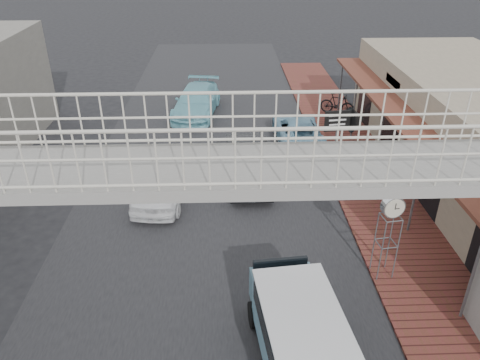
{
  "coord_description": "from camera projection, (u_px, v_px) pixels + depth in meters",
  "views": [
    {
      "loc": [
        0.71,
        -11.97,
        9.25
      ],
      "look_at": [
        1.19,
        1.65,
        1.8
      ],
      "focal_mm": 35.0,
      "sensor_mm": 36.0,
      "label": 1
    }
  ],
  "objects": [
    {
      "name": "ground",
      "position": [
        205.0,
        255.0,
        14.91
      ],
      "size": [
        120.0,
        120.0,
        0.0
      ],
      "primitive_type": "plane",
      "color": "black",
      "rests_on": "ground"
    },
    {
      "name": "road_strip",
      "position": [
        205.0,
        255.0,
        14.91
      ],
      "size": [
        10.0,
        60.0,
        0.01
      ],
      "primitive_type": "cube",
      "color": "black",
      "rests_on": "ground"
    },
    {
      "name": "sidewalk",
      "position": [
        379.0,
        201.0,
        17.72
      ],
      "size": [
        3.0,
        40.0,
        0.1
      ],
      "primitive_type": "cube",
      "color": "brown",
      "rests_on": "ground"
    },
    {
      "name": "footbridge",
      "position": [
        193.0,
        252.0,
        9.88
      ],
      "size": [
        16.4,
        2.4,
        6.34
      ],
      "color": "gray",
      "rests_on": "ground"
    },
    {
      "name": "white_hatchback",
      "position": [
        163.0,
        179.0,
        17.76
      ],
      "size": [
        2.22,
        4.57,
        1.5
      ],
      "primitive_type": "imported",
      "rotation": [
        0.0,
        0.0,
        -0.1
      ],
      "color": "white",
      "rests_on": "ground"
    },
    {
      "name": "dark_sedan",
      "position": [
        248.0,
        163.0,
        18.97
      ],
      "size": [
        1.74,
        4.71,
        1.54
      ],
      "primitive_type": "imported",
      "rotation": [
        0.0,
        0.0,
        0.03
      ],
      "color": "black",
      "rests_on": "ground"
    },
    {
      "name": "angkot_curb",
      "position": [
        298.0,
        130.0,
        22.29
      ],
      "size": [
        2.15,
        4.57,
        1.26
      ],
      "primitive_type": "imported",
      "rotation": [
        0.0,
        0.0,
        3.15
      ],
      "color": "#6CA0BB",
      "rests_on": "ground"
    },
    {
      "name": "angkot_far",
      "position": [
        197.0,
        101.0,
        25.63
      ],
      "size": [
        2.81,
        5.44,
        1.51
      ],
      "primitive_type": "imported",
      "rotation": [
        0.0,
        0.0,
        -0.14
      ],
      "color": "#78C2D1",
      "rests_on": "ground"
    },
    {
      "name": "angkot_van",
      "position": [
        299.0,
        329.0,
        10.59
      ],
      "size": [
        2.15,
        4.05,
        1.91
      ],
      "rotation": [
        0.0,
        0.0,
        0.11
      ],
      "color": "black",
      "rests_on": "ground"
    },
    {
      "name": "motorcycle_near",
      "position": [
        389.0,
        173.0,
        18.68
      ],
      "size": [
        1.79,
        0.95,
        0.89
      ],
      "primitive_type": "imported",
      "rotation": [
        0.0,
        0.0,
        1.79
      ],
      "color": "black",
      "rests_on": "sidewalk"
    },
    {
      "name": "motorcycle_far",
      "position": [
        337.0,
        104.0,
        25.46
      ],
      "size": [
        1.93,
        1.39,
        1.15
      ],
      "primitive_type": "imported",
      "rotation": [
        0.0,
        0.0,
        1.07
      ],
      "color": "black",
      "rests_on": "sidewalk"
    },
    {
      "name": "street_clock",
      "position": [
        392.0,
        210.0,
        12.91
      ],
      "size": [
        0.68,
        0.58,
        2.67
      ],
      "rotation": [
        0.0,
        0.0,
        0.15
      ],
      "color": "#59595B",
      "rests_on": "sidewalk"
    },
    {
      "name": "arrow_sign",
      "position": [
        355.0,
        120.0,
        18.56
      ],
      "size": [
        1.71,
        1.1,
        2.87
      ],
      "rotation": [
        0.0,
        0.0,
        0.14
      ],
      "color": "#59595B",
      "rests_on": "sidewalk"
    }
  ]
}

